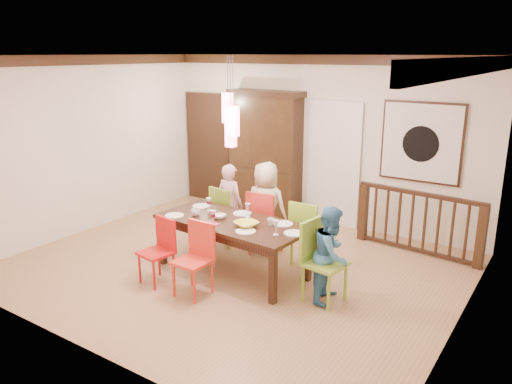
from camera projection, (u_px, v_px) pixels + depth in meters
The scene contains 37 objects.
floor at pixel (234, 266), 7.10m from camera, with size 6.00×6.00×0.00m, color #9F714D.
ceiling at pixel (231, 55), 6.31m from camera, with size 6.00×6.00×0.00m, color white.
wall_back at pixel (317, 141), 8.71m from camera, with size 6.00×6.00×0.00m, color beige.
wall_left at pixel (88, 145), 8.31m from camera, with size 5.00×5.00×0.00m, color beige.
wall_right at pixel (469, 203), 5.10m from camera, with size 5.00×5.00×0.00m, color beige.
crown_molding at pixel (231, 62), 6.34m from camera, with size 6.00×5.00×0.16m, color black, non-canonical shape.
panel_door at pixel (209, 149), 10.06m from camera, with size 1.04×0.07×2.24m, color black.
white_doorway at pixel (334, 166), 8.60m from camera, with size 0.97×0.05×2.22m, color silver.
painting at pixel (421, 142), 7.68m from camera, with size 1.25×0.06×1.25m.
pendant_cluster at pixel (231, 120), 6.36m from camera, with size 0.27×0.21×1.14m.
dining_table at pixel (232, 226), 6.75m from camera, with size 2.16×1.09×0.75m.
chair_far_left at pixel (229, 211), 7.80m from camera, with size 0.48×0.48×0.94m.
chair_far_mid at pixel (266, 217), 7.42m from camera, with size 0.49×0.49×0.99m.
chair_far_right at pixel (309, 228), 7.03m from camera, with size 0.43×0.43×0.96m.
chair_near_left at pixel (156, 248), 6.47m from camera, with size 0.44×0.44×0.86m.
chair_near_mid at pixel (192, 256), 6.13m from camera, with size 0.42×0.42×0.92m.
chair_end_right at pixel (325, 257), 5.96m from camera, with size 0.51×0.51×1.01m.
china_hutch at pixel (265, 154), 9.13m from camera, with size 1.45×0.46×2.29m.
balustrade at pixel (418, 221), 7.46m from camera, with size 1.94×0.27×0.96m.
person_far_left at pixel (230, 204), 7.78m from camera, with size 0.47×0.31×1.30m, color beige.
person_far_mid at pixel (266, 207), 7.48m from camera, with size 0.68×0.44×1.39m, color beige.
person_end_right at pixel (332, 254), 5.99m from camera, with size 0.58×0.45×1.19m, color teal.
serving_bowl at pixel (246, 224), 6.47m from camera, with size 0.30×0.30×0.07m, color yellow.
small_bowl at pixel (220, 217), 6.80m from camera, with size 0.18×0.18×0.06m, color white.
cup_left at pixel (196, 212), 6.91m from camera, with size 0.13×0.13×0.10m, color silver.
cup_right at pixel (271, 222), 6.53m from camera, with size 0.10×0.10×0.09m, color silver.
plate_far_left at pixel (201, 206), 7.33m from camera, with size 0.26×0.26×0.01m, color white.
plate_far_mid at pixel (242, 213), 7.00m from camera, with size 0.26×0.26×0.01m, color white.
plate_far_right at pixel (283, 224), 6.57m from camera, with size 0.26×0.26×0.01m, color white.
plate_near_left at pixel (174, 215), 6.91m from camera, with size 0.26×0.26×0.01m, color white.
plate_near_mid at pixel (246, 231), 6.30m from camera, with size 0.26×0.26×0.01m, color white.
plate_end_right at pixel (294, 233), 6.23m from camera, with size 0.26×0.26×0.01m, color white.
wine_glass_a at pixel (209, 204), 7.12m from camera, with size 0.08×0.08×0.19m, color #590C19, non-canonical shape.
wine_glass_b at pixel (248, 210), 6.85m from camera, with size 0.08×0.08×0.19m, color silver, non-canonical shape.
wine_glass_c at pixel (213, 218), 6.55m from camera, with size 0.08×0.08×0.19m, color #590C19, non-canonical shape.
wine_glass_d at pixel (276, 228), 6.17m from camera, with size 0.08×0.08×0.19m, color silver, non-canonical shape.
napkin at pixel (211, 224), 6.55m from camera, with size 0.18×0.14×0.01m, color #D83359.
Camera 1 is at (3.89, -5.27, 2.94)m, focal length 35.00 mm.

